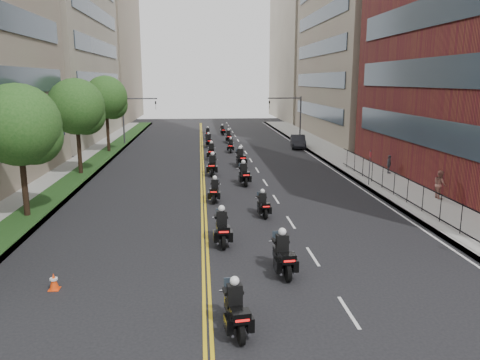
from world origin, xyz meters
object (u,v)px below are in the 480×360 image
Objects in this scene: motorcycle_4 at (215,191)px; motorcycle_11 at (229,137)px; motorcycle_1 at (283,256)px; pedestrian_c at (389,164)px; motorcycle_5 at (244,175)px; motorcycle_0 at (236,311)px; motorcycle_13 at (222,131)px; motorcycle_9 at (231,146)px; motorcycle_10 at (209,141)px; motorcycle_12 at (208,134)px; motorcycle_7 at (241,158)px; motorcycle_8 at (211,152)px; motorcycle_2 at (222,229)px; pedestrian_b at (440,184)px; traffic_cone at (54,282)px; motorcycle_3 at (263,205)px; parked_sedan at (298,142)px; motorcycle_6 at (213,166)px.

motorcycle_11 is (2.59, 27.99, 0.05)m from motorcycle_4.
motorcycle_1 reaches higher than pedestrian_c.
motorcycle_1 reaches higher than motorcycle_5.
motorcycle_11 is 23.88m from pedestrian_c.
motorcycle_1 reaches higher than motorcycle_0.
motorcycle_0 is 52.16m from motorcycle_13.
motorcycle_11 reaches higher than motorcycle_9.
motorcycle_10 reaches higher than motorcycle_12.
motorcycle_7 is 12.51m from pedestrian_c.
motorcycle_4 is 0.90× the size of motorcycle_8.
pedestrian_b is (14.13, 6.92, 0.32)m from motorcycle_2.
motorcycle_12 is 45.27m from traffic_cone.
motorcycle_3 is (2.47, 12.22, -0.08)m from motorcycle_0.
motorcycle_11 is (0.28, 39.52, -0.03)m from motorcycle_1.
motorcycle_13 is 49.40m from traffic_cone.
motorcycle_12 is at bearing 143.98° from parked_sedan.
motorcycle_11 is at bearing 82.70° from motorcycle_7.
motorcycle_7 is 16.09m from motorcycle_11.
motorcycle_7 reaches higher than motorcycle_3.
motorcycle_7 is 12.59m from motorcycle_10.
traffic_cone is at bearing -99.80° from motorcycle_8.
motorcycle_12 is 29.06m from pedestrian_c.
motorcycle_13 is at bearing 86.13° from motorcycle_1.
motorcycle_2 is at bearing 82.97° from motorcycle_0.
traffic_cone is (-6.42, -44.81, -0.31)m from motorcycle_12.
motorcycle_9 is 12.38m from motorcycle_12.
motorcycle_4 is at bearing 83.12° from motorcycle_0.
motorcycle_13 is 1.41× the size of pedestrian_c.
motorcycle_4 is 15.97m from motorcycle_8.
motorcycle_13 is (2.16, 28.02, -0.14)m from motorcycle_6.
pedestrian_b reaches higher than motorcycle_11.
motorcycle_10 is 0.98× the size of motorcycle_11.
motorcycle_6 reaches higher than motorcycle_5.
motorcycle_1 is 8.04m from motorcycle_3.
motorcycle_10 is 10.12m from parked_sedan.
motorcycle_13 is 15.57m from parked_sedan.
pedestrian_c is at bearing 53.49° from motorcycle_1.
motorcycle_2 is at bearing -124.39° from motorcycle_3.
motorcycle_6 is 1.06× the size of motorcycle_11.
motorcycle_3 is 12.14m from motorcycle_6.
motorcycle_5 is 1.03× the size of motorcycle_11.
pedestrian_b reaches higher than motorcycle_5.
motorcycle_6 is 14.19m from pedestrian_c.
motorcycle_3 is 31.49m from motorcycle_11.
motorcycle_2 is 1.12× the size of motorcycle_4.
motorcycle_2 is at bearing -89.40° from motorcycle_12.
motorcycle_6 reaches higher than motorcycle_12.
motorcycle_5 reaches higher than motorcycle_13.
motorcycle_3 is 8.10m from motorcycle_5.
motorcycle_1 is 0.98× the size of motorcycle_6.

